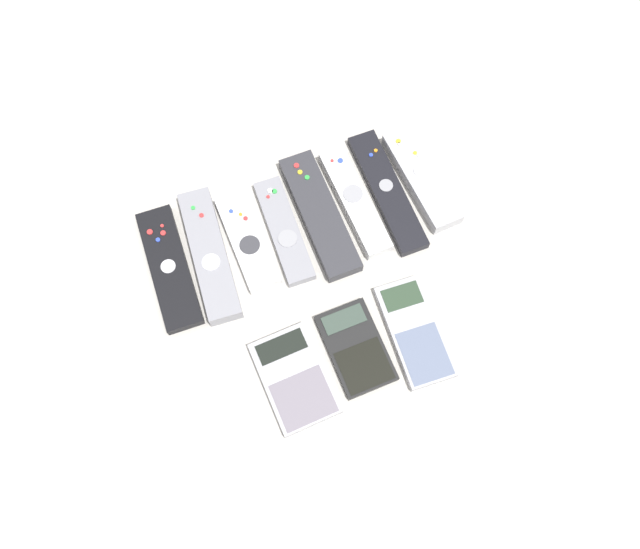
{
  "coord_description": "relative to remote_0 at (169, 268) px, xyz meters",
  "views": [
    {
      "loc": [
        -0.12,
        -0.28,
        0.88
      ],
      "look_at": [
        0.0,
        0.03,
        0.01
      ],
      "focal_mm": 35.0,
      "sensor_mm": 36.0,
      "label": 1
    }
  ],
  "objects": [
    {
      "name": "remote_1",
      "position": [
        0.06,
        -0.0,
        0.01
      ],
      "size": [
        0.06,
        0.22,
        0.03
      ],
      "rotation": [
        0.0,
        0.0,
        -0.07
      ],
      "color": "gray",
      "rests_on": "ground_plane"
    },
    {
      "name": "calculator_0",
      "position": [
        0.12,
        -0.23,
        0.0
      ],
      "size": [
        0.09,
        0.14,
        0.02
      ],
      "rotation": [
        0.0,
        0.0,
        0.05
      ],
      "color": "#B2B2B7",
      "rests_on": "ground_plane"
    },
    {
      "name": "remote_0",
      "position": [
        0.0,
        0.0,
        0.0
      ],
      "size": [
        0.06,
        0.2,
        0.02
      ],
      "rotation": [
        0.0,
        0.0,
        -0.03
      ],
      "color": "black",
      "rests_on": "ground_plane"
    },
    {
      "name": "remote_7",
      "position": [
        0.42,
        0.0,
        0.0
      ],
      "size": [
        0.06,
        0.19,
        0.03
      ],
      "rotation": [
        0.0,
        0.0,
        0.06
      ],
      "color": "#B7B7BC",
      "rests_on": "ground_plane"
    },
    {
      "name": "remote_4",
      "position": [
        0.24,
        0.0,
        0.0
      ],
      "size": [
        0.06,
        0.22,
        0.02
      ],
      "rotation": [
        0.0,
        0.0,
        0.01
      ],
      "color": "#333338",
      "rests_on": "ground_plane"
    },
    {
      "name": "remote_3",
      "position": [
        0.18,
        -0.0,
        0.0
      ],
      "size": [
        0.05,
        0.18,
        0.02
      ],
      "rotation": [
        0.0,
        0.0,
        -0.03
      ],
      "color": "gray",
      "rests_on": "ground_plane"
    },
    {
      "name": "remote_5",
      "position": [
        0.3,
        0.0,
        0.0
      ],
      "size": [
        0.05,
        0.19,
        0.02
      ],
      "rotation": [
        0.0,
        0.0,
        0.04
      ],
      "color": "white",
      "rests_on": "ground_plane"
    },
    {
      "name": "ground_plane",
      "position": [
        0.21,
        -0.12,
        -0.01
      ],
      "size": [
        3.0,
        3.0,
        0.0
      ],
      "primitive_type": "plane",
      "color": "beige"
    },
    {
      "name": "remote_6",
      "position": [
        0.36,
        0.0,
        0.0
      ],
      "size": [
        0.05,
        0.22,
        0.02
      ],
      "rotation": [
        0.0,
        0.0,
        0.01
      ],
      "color": "black",
      "rests_on": "ground_plane"
    },
    {
      "name": "remote_2",
      "position": [
        0.12,
        0.0,
        0.0
      ],
      "size": [
        0.05,
        0.17,
        0.02
      ],
      "rotation": [
        0.0,
        0.0,
        0.03
      ],
      "color": "white",
      "rests_on": "ground_plane"
    },
    {
      "name": "calculator_1",
      "position": [
        0.22,
        -0.22,
        -0.0
      ],
      "size": [
        0.08,
        0.13,
        0.01
      ],
      "rotation": [
        0.0,
        0.0,
        0.02
      ],
      "color": "black",
      "rests_on": "ground_plane"
    },
    {
      "name": "calculator_2",
      "position": [
        0.31,
        -0.22,
        -0.0
      ],
      "size": [
        0.08,
        0.16,
        0.02
      ],
      "rotation": [
        0.0,
        0.0,
        -0.05
      ],
      "color": "#B2B2B7",
      "rests_on": "ground_plane"
    }
  ]
}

